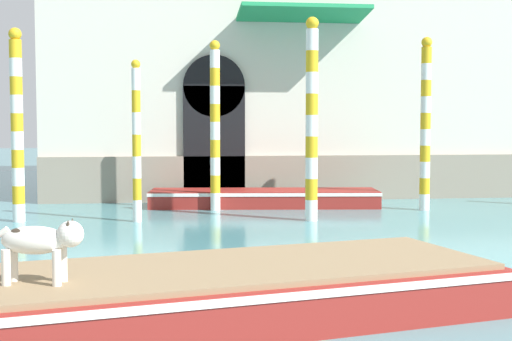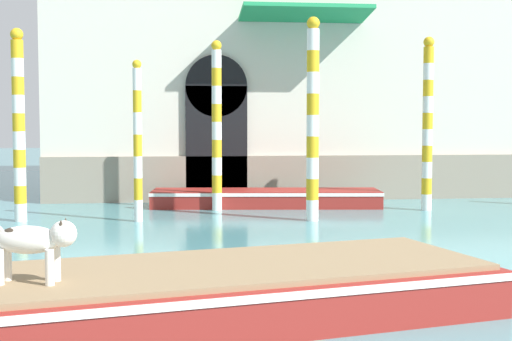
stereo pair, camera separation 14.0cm
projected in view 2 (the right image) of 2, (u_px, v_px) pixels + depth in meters
The scene contains 8 objects.
boat_foreground at pixel (176, 294), 7.43m from camera, with size 7.17×3.62×0.58m.
dog_on_deck at pixel (35, 241), 6.70m from camera, with size 0.92×0.37×0.62m.
boat_moored_near_palazzo at pixel (266, 198), 17.76m from camera, with size 5.78×1.94×0.42m.
mooring_pole_0 at pixel (428, 123), 16.86m from camera, with size 0.25×0.25×4.11m.
mooring_pole_1 at pixel (313, 119), 15.04m from camera, with size 0.27×0.27×4.31m.
mooring_pole_3 at pixel (19, 125), 14.96m from camera, with size 0.27×0.27×4.06m.
mooring_pole_4 at pixel (138, 140), 14.96m from camera, with size 0.19×0.19×3.40m.
mooring_pole_5 at pixel (217, 125), 16.85m from camera, with size 0.24×0.24×4.02m.
Camera 2 is at (-1.04, -0.87, 2.09)m, focal length 50.00 mm.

